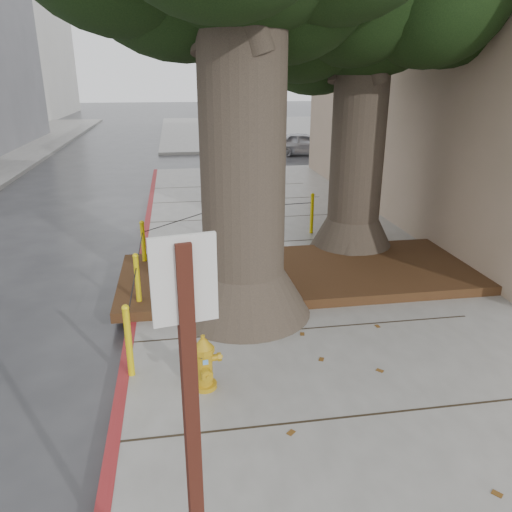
{
  "coord_description": "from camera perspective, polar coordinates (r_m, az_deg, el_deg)",
  "views": [
    {
      "loc": [
        -1.23,
        -4.22,
        3.61
      ],
      "look_at": [
        -0.13,
        2.58,
        1.1
      ],
      "focal_mm": 35.0,
      "sensor_mm": 36.0,
      "label": 1
    }
  ],
  "objects": [
    {
      "name": "building_side_white",
      "position": [
        34.8,
        21.9,
        20.15
      ],
      "size": [
        10.0,
        10.0,
        9.0
      ],
      "primitive_type": "cube",
      "color": "silver",
      "rests_on": "ground"
    },
    {
      "name": "fire_hydrant",
      "position": [
        5.91,
        -5.97,
        -12.02
      ],
      "size": [
        0.36,
        0.34,
        0.69
      ],
      "rotation": [
        0.0,
        0.0,
        0.15
      ],
      "color": "gold",
      "rests_on": "sidewalk_main"
    },
    {
      "name": "signpost",
      "position": [
        2.68,
        -7.03,
        -23.73
      ],
      "size": [
        0.28,
        0.08,
        2.85
      ],
      "rotation": [
        0.0,
        0.0,
        0.19
      ],
      "color": "#471911",
      "rests_on": "sidewalk_main"
    },
    {
      "name": "curb_red",
      "position": [
        7.63,
        -14.02,
        -8.22
      ],
      "size": [
        0.14,
        26.0,
        0.16
      ],
      "primitive_type": "cube",
      "color": "maroon",
      "rests_on": "ground"
    },
    {
      "name": "bollard_ring",
      "position": [
        9.09,
        -6.38,
        0.99
      ],
      "size": [
        3.79,
        5.39,
        0.95
      ],
      "color": "yellow",
      "rests_on": "sidewalk_main"
    },
    {
      "name": "planter_bed",
      "position": [
        9.05,
        5.14,
        -1.99
      ],
      "size": [
        6.4,
        2.6,
        0.16
      ],
      "primitive_type": "cube",
      "color": "black",
      "rests_on": "sidewalk_main"
    },
    {
      "name": "car_silver",
      "position": [
        24.32,
        5.38,
        12.67
      ],
      "size": [
        3.25,
        1.54,
        1.07
      ],
      "primitive_type": "imported",
      "rotation": [
        0.0,
        0.0,
        1.48
      ],
      "color": "#B8B8BD",
      "rests_on": "ground"
    },
    {
      "name": "ground",
      "position": [
        5.69,
        5.82,
        -19.48
      ],
      "size": [
        140.0,
        140.0,
        0.0
      ],
      "primitive_type": "plane",
      "color": "#28282B",
      "rests_on": "ground"
    },
    {
      "name": "car_red",
      "position": [
        25.87,
        19.53,
        12.37
      ],
      "size": [
        4.07,
        1.46,
        1.33
      ],
      "primitive_type": "imported",
      "rotation": [
        0.0,
        0.0,
        1.58
      ],
      "color": "maroon",
      "rests_on": "ground"
    },
    {
      "name": "building_side_grey",
      "position": [
        43.1,
        25.31,
        21.43
      ],
      "size": [
        12.0,
        14.0,
        12.0
      ],
      "primitive_type": "cube",
      "color": "slate",
      "rests_on": "ground"
    },
    {
      "name": "sidewalk_far",
      "position": [
        35.15,
        2.82,
        14.22
      ],
      "size": [
        16.0,
        20.0,
        0.15
      ],
      "primitive_type": "cube",
      "color": "slate",
      "rests_on": "ground"
    }
  ]
}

